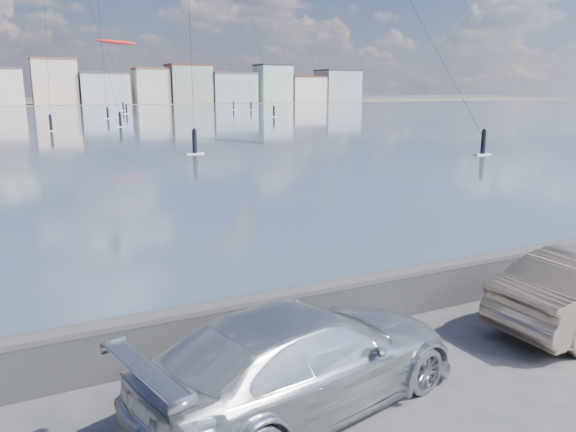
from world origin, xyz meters
The scene contains 7 objects.
ground centered at (0.00, 0.00, 0.00)m, with size 700.00×700.00×0.00m, color #333335.
bay_water centered at (0.00, 91.50, 0.01)m, with size 500.00×177.00×0.00m, color #34435B.
far_shore_strip centered at (0.00, 200.00, 0.01)m, with size 500.00×60.00×0.00m, color #4C473D.
seawall centered at (0.00, 2.70, 0.58)m, with size 400.00×0.36×1.08m.
far_buildings centered at (1.31, 186.00, 6.03)m, with size 240.79×13.26×14.60m.
car_silver centered at (-0.53, 0.44, 0.82)m, with size 2.29×5.63×1.63m, color silver.
kitesurfer_13 centered at (18.99, 121.98, 14.45)m, with size 8.96×16.19×15.61m.
Camera 1 is at (-4.33, -6.62, 4.90)m, focal length 35.00 mm.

